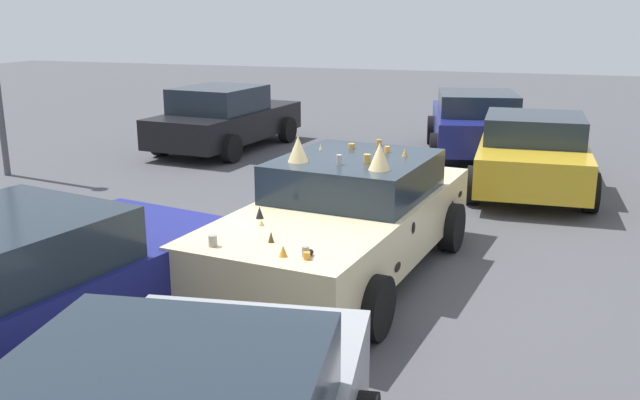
{
  "coord_description": "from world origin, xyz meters",
  "views": [
    {
      "loc": [
        -7.49,
        -2.2,
        3.04
      ],
      "look_at": [
        0.0,
        0.3,
        0.9
      ],
      "focal_mm": 38.97,
      "sensor_mm": 36.0,
      "label": 1
    }
  ],
  "objects_px": {
    "parked_sedan_behind_left": "(476,123)",
    "parked_sedan_row_back_center": "(532,152)",
    "art_car_decorated": "(346,217)",
    "parked_sedan_near_right": "(225,118)",
    "parked_sedan_far_left": "(21,287)"
  },
  "relations": [
    {
      "from": "parked_sedan_behind_left",
      "to": "parked_sedan_row_back_center",
      "type": "height_order",
      "value": "parked_sedan_behind_left"
    },
    {
      "from": "art_car_decorated",
      "to": "parked_sedan_near_right",
      "type": "height_order",
      "value": "art_car_decorated"
    },
    {
      "from": "parked_sedan_behind_left",
      "to": "parked_sedan_far_left",
      "type": "distance_m",
      "value": 11.07
    },
    {
      "from": "parked_sedan_far_left",
      "to": "parked_sedan_near_right",
      "type": "bearing_deg",
      "value": 26.85
    },
    {
      "from": "parked_sedan_near_right",
      "to": "parked_sedan_far_left",
      "type": "relative_size",
      "value": 1.0
    },
    {
      "from": "art_car_decorated",
      "to": "parked_sedan_near_right",
      "type": "distance_m",
      "value": 8.19
    },
    {
      "from": "parked_sedan_near_right",
      "to": "parked_sedan_row_back_center",
      "type": "bearing_deg",
      "value": -98.03
    },
    {
      "from": "parked_sedan_behind_left",
      "to": "art_car_decorated",
      "type": "bearing_deg",
      "value": 164.11
    },
    {
      "from": "art_car_decorated",
      "to": "parked_sedan_behind_left",
      "type": "bearing_deg",
      "value": -178.07
    },
    {
      "from": "parked_sedan_near_right",
      "to": "parked_sedan_far_left",
      "type": "height_order",
      "value": "parked_sedan_near_right"
    },
    {
      "from": "parked_sedan_near_right",
      "to": "parked_sedan_row_back_center",
      "type": "distance_m",
      "value": 6.96
    },
    {
      "from": "parked_sedan_behind_left",
      "to": "parked_sedan_near_right",
      "type": "xyz_separation_m",
      "value": [
        -1.12,
        5.47,
        -0.0
      ]
    },
    {
      "from": "parked_sedan_behind_left",
      "to": "parked_sedan_row_back_center",
      "type": "xyz_separation_m",
      "value": [
        -2.78,
        -1.29,
        -0.04
      ]
    },
    {
      "from": "art_car_decorated",
      "to": "parked_sedan_far_left",
      "type": "bearing_deg",
      "value": -28.79
    },
    {
      "from": "art_car_decorated",
      "to": "parked_sedan_behind_left",
      "type": "distance_m",
      "value": 7.77
    }
  ]
}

